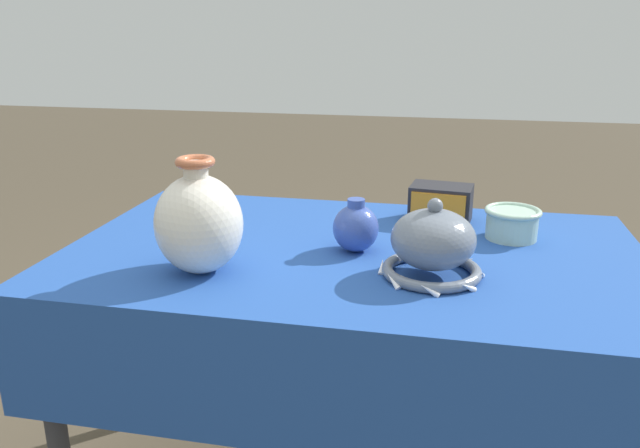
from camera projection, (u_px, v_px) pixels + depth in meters
The scene contains 6 objects.
display_table at pixel (351, 280), 1.39m from camera, with size 1.26×0.76×0.70m.
vase_tall_bulbous at pixel (199, 223), 1.22m from camera, with size 0.17×0.17×0.23m.
vase_dome_bell at pixel (433, 246), 1.21m from camera, with size 0.21×0.21×0.16m.
mosaic_tile_box at pixel (441, 203), 1.56m from camera, with size 0.16×0.12×0.09m.
cup_wide_celadon at pixel (512, 222), 1.44m from camera, with size 0.13×0.13×0.07m.
jar_round_cobalt at pixel (356, 228), 1.35m from camera, with size 0.10×0.10×0.12m.
Camera 1 is at (0.19, -1.29, 1.18)m, focal length 35.00 mm.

